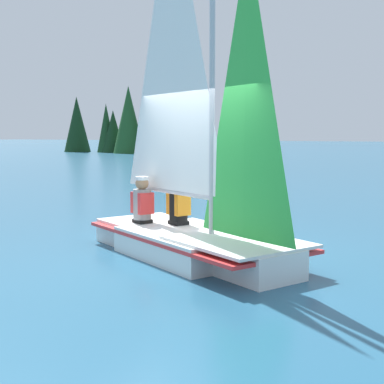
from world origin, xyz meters
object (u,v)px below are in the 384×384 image
(sailor_helm, at_px, (178,210))
(sailor_crew, at_px, (142,209))
(sailboat_main, at_px, (191,200))
(motorboat_distant, at_px, (234,163))

(sailor_helm, distance_m, sailor_crew, 0.62)
(sailboat_main, bearing_deg, motorboat_distant, 138.24)
(sailor_crew, distance_m, motorboat_distant, 18.59)
(sailor_helm, height_order, motorboat_distant, sailor_helm)
(sailboat_main, bearing_deg, sailor_crew, -168.25)
(sailor_helm, relative_size, sailor_crew, 1.00)
(sailor_helm, bearing_deg, sailboat_main, -16.14)
(sailor_helm, xyz_separation_m, motorboat_distant, (6.04, -17.66, -0.25))
(sailor_helm, bearing_deg, motorboat_distant, 137.40)
(sailboat_main, relative_size, sailor_helm, 5.02)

